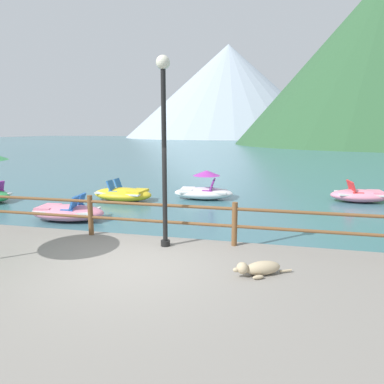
% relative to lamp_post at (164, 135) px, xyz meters
% --- Properties ---
extents(ground_plane, '(200.00, 200.00, 0.00)m').
position_rel_lamp_post_xyz_m(ground_plane, '(-0.27, 38.82, -2.76)').
color(ground_plane, '#3D6B75').
extents(promenade_dock, '(28.00, 8.00, 0.40)m').
position_rel_lamp_post_xyz_m(promenade_dock, '(-0.27, -3.38, -2.56)').
color(promenade_dock, gray).
rests_on(promenade_dock, ground).
extents(dock_railing, '(23.92, 0.12, 0.95)m').
position_rel_lamp_post_xyz_m(dock_railing, '(-0.27, 0.37, -1.79)').
color(dock_railing, brown).
rests_on(dock_railing, promenade_dock).
extents(lamp_post, '(0.28, 0.28, 3.91)m').
position_rel_lamp_post_xyz_m(lamp_post, '(0.00, 0.00, 0.00)').
color(lamp_post, black).
rests_on(lamp_post, promenade_dock).
extents(dog_resting, '(1.00, 0.57, 0.26)m').
position_rel_lamp_post_xyz_m(dog_resting, '(2.04, -1.10, -2.24)').
color(dog_resting, tan).
rests_on(dog_resting, promenade_dock).
extents(pedal_boat_0, '(2.54, 1.38, 1.21)m').
position_rel_lamp_post_xyz_m(pedal_boat_0, '(-0.65, 7.24, -2.38)').
color(pedal_boat_0, white).
rests_on(pedal_boat_0, ground).
extents(pedal_boat_2, '(2.49, 1.40, 0.84)m').
position_rel_lamp_post_xyz_m(pedal_boat_2, '(-4.19, 2.79, -2.50)').
color(pedal_boat_2, pink).
rests_on(pedal_boat_2, ground).
extents(pedal_boat_4, '(2.33, 1.38, 0.84)m').
position_rel_lamp_post_xyz_m(pedal_boat_4, '(5.57, 8.12, -2.50)').
color(pedal_boat_4, pink).
rests_on(pedal_boat_4, ground).
extents(pedal_boat_5, '(2.60, 1.57, 0.86)m').
position_rel_lamp_post_xyz_m(pedal_boat_5, '(-3.79, 6.15, -2.49)').
color(pedal_boat_5, yellow).
rests_on(pedal_boat_5, ground).
extents(cliff_headland, '(55.33, 55.33, 32.11)m').
position_rel_lamp_post_xyz_m(cliff_headland, '(19.66, 69.40, 12.31)').
color(cliff_headland, '#2D5633').
rests_on(cliff_headland, ground).
extents(distant_peak, '(73.29, 73.29, 32.49)m').
position_rel_lamp_post_xyz_m(distant_peak, '(-15.74, 123.10, 13.48)').
color(distant_peak, '#9EADBC').
rests_on(distant_peak, ground).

